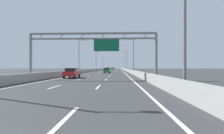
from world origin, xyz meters
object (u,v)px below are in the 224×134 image
at_px(sign_gantry, 94,43).
at_px(blue_car, 113,68).
at_px(streetlamp_right_far, 127,60).
at_px(streetlamp_right_mid, 133,54).
at_px(yellow_car, 112,69).
at_px(orange_car, 108,69).
at_px(red_car, 72,73).
at_px(streetlamp_left_mid, 80,54).
at_px(streetlamp_left_far, 96,60).
at_px(streetlamp_right_near, 181,8).
at_px(streetlamp_right_distant, 124,62).
at_px(streetlamp_left_distant, 103,62).
at_px(green_car, 107,70).

height_order(sign_gantry, blue_car, sign_gantry).
distance_m(streetlamp_right_far, blue_car, 45.12).
height_order(streetlamp_right_mid, yellow_car, streetlamp_right_mid).
distance_m(streetlamp_right_far, orange_car, 34.58).
height_order(streetlamp_right_mid, red_car, streetlamp_right_mid).
relative_size(streetlamp_left_mid, streetlamp_left_far, 1.00).
xyz_separation_m(streetlamp_right_near, streetlamp_right_distant, (0.00, 116.25, 0.00)).
bearing_deg(streetlamp_left_distant, orange_car, -57.66).
relative_size(streetlamp_right_near, orange_car, 2.06).
distance_m(streetlamp_right_far, streetlamp_left_distant, 41.53).
xyz_separation_m(streetlamp_right_distant, yellow_car, (-7.53, -25.18, -4.66)).
bearing_deg(red_car, streetlamp_right_far, 79.84).
relative_size(streetlamp_right_near, streetlamp_right_mid, 1.00).
height_order(streetlamp_left_mid, blue_car, streetlamp_left_mid).
distance_m(sign_gantry, streetlamp_left_mid, 27.45).
distance_m(sign_gantry, streetlamp_left_distant, 104.13).
bearing_deg(orange_car, sign_gantry, -87.81).
height_order(yellow_car, red_car, red_car).
relative_size(streetlamp_left_mid, streetlamp_right_distant, 1.00).
distance_m(sign_gantry, streetlamp_right_distant, 104.10).
xyz_separation_m(streetlamp_right_mid, red_car, (-11.10, -23.21, -4.64)).
relative_size(streetlamp_left_far, streetlamp_left_distant, 1.00).
distance_m(green_car, blue_car, 82.45).
bearing_deg(streetlamp_right_distant, yellow_car, -106.66).
bearing_deg(red_car, streetlamp_left_far, 93.54).
bearing_deg(streetlamp_left_far, orange_car, 83.02).
bearing_deg(streetlamp_right_mid, orange_car, 98.74).
relative_size(streetlamp_left_mid, streetlamp_left_distant, 1.00).
xyz_separation_m(green_car, blue_car, (-0.46, 82.45, -0.07)).
height_order(sign_gantry, orange_car, sign_gantry).
xyz_separation_m(streetlamp_right_near, yellow_car, (-7.53, 91.07, -4.66)).
bearing_deg(red_car, streetlamp_left_distant, 92.18).
relative_size(streetlamp_right_far, streetlamp_right_distant, 1.00).
xyz_separation_m(streetlamp_left_distant, red_car, (3.83, -100.71, -4.64)).
relative_size(streetlamp_left_distant, streetlamp_right_distant, 1.00).
bearing_deg(blue_car, orange_car, -105.52).
relative_size(yellow_car, green_car, 0.90).
distance_m(streetlamp_right_far, streetlamp_right_distant, 38.75).
relative_size(streetlamp_left_mid, green_car, 2.03).
height_order(streetlamp_left_mid, yellow_car, streetlamp_left_mid).
distance_m(sign_gantry, orange_car, 97.72).
bearing_deg(streetlamp_left_mid, streetlamp_right_near, -68.93).
bearing_deg(red_car, orange_car, 89.91).
height_order(streetlamp_right_far, streetlamp_left_distant, same).
bearing_deg(yellow_car, blue_car, 90.30).
height_order(streetlamp_right_distant, orange_car, streetlamp_right_distant).
height_order(streetlamp_left_mid, green_car, streetlamp_left_mid).
xyz_separation_m(streetlamp_right_far, red_car, (-11.10, -61.96, -4.64)).
bearing_deg(streetlamp_right_distant, streetlamp_left_mid, -100.90).
distance_m(streetlamp_left_far, blue_car, 45.04).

